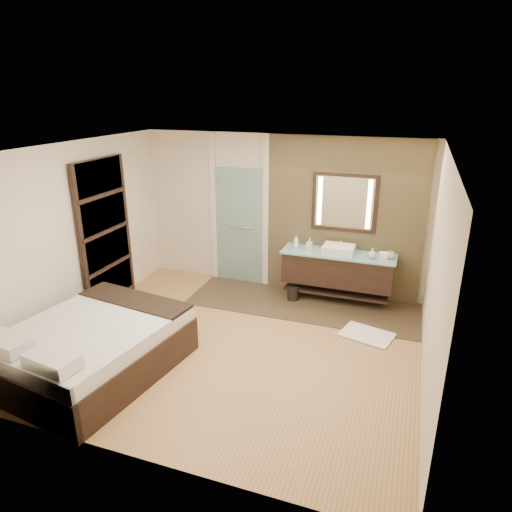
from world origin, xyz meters
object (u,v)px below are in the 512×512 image
at_px(mirror_unit, 344,203).
at_px(vanity, 338,269).
at_px(waste_bin, 293,294).
at_px(bed, 93,348).

bearing_deg(mirror_unit, vanity, -90.00).
relative_size(vanity, mirror_unit, 1.75).
height_order(mirror_unit, waste_bin, mirror_unit).
xyz_separation_m(mirror_unit, bed, (-2.52, -3.31, -1.31)).
distance_m(bed, waste_bin, 3.40).
xyz_separation_m(mirror_unit, waste_bin, (-0.69, -0.46, -1.53)).
bearing_deg(bed, mirror_unit, 61.04).
distance_m(vanity, waste_bin, 0.86).
xyz_separation_m(vanity, waste_bin, (-0.69, -0.22, -0.46)).
relative_size(bed, waste_bin, 9.76).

